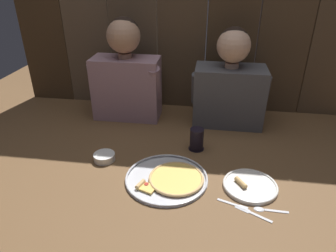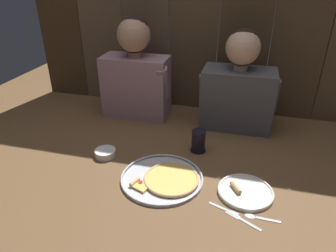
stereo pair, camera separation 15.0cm
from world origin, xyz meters
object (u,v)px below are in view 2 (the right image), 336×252
at_px(dinner_plate, 245,191).
at_px(drinking_glass, 198,141).
at_px(dipping_bowl, 105,153).
at_px(diner_right, 239,86).
at_px(pizza_tray, 165,178).
at_px(diner_left, 136,72).

distance_m(dinner_plate, drinking_glass, 0.39).
bearing_deg(dipping_bowl, diner_right, 39.74).
distance_m(pizza_tray, diner_right, 0.73).
bearing_deg(dinner_plate, drinking_glass, 131.55).
bearing_deg(drinking_glass, dinner_plate, -48.45).
height_order(pizza_tray, dinner_plate, dinner_plate).
xyz_separation_m(drinking_glass, diner_right, (0.17, 0.34, 0.20)).
bearing_deg(diner_right, dinner_plate, -81.92).
relative_size(drinking_glass, diner_right, 0.20).
relative_size(dinner_plate, diner_left, 0.39).
bearing_deg(diner_left, dinner_plate, -41.25).
bearing_deg(dipping_bowl, drinking_glass, 21.04).
distance_m(pizza_tray, diner_left, 0.78).
bearing_deg(pizza_tray, diner_left, 119.74).
bearing_deg(dipping_bowl, dinner_plate, -9.19).
xyz_separation_m(pizza_tray, dinner_plate, (0.36, 0.00, -0.00)).
height_order(pizza_tray, diner_left, diner_left).
height_order(pizza_tray, drinking_glass, drinking_glass).
bearing_deg(pizza_tray, dipping_bowl, 161.88).
relative_size(dinner_plate, dipping_bowl, 2.24).
height_order(dinner_plate, drinking_glass, drinking_glass).
relative_size(pizza_tray, diner_right, 0.66).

